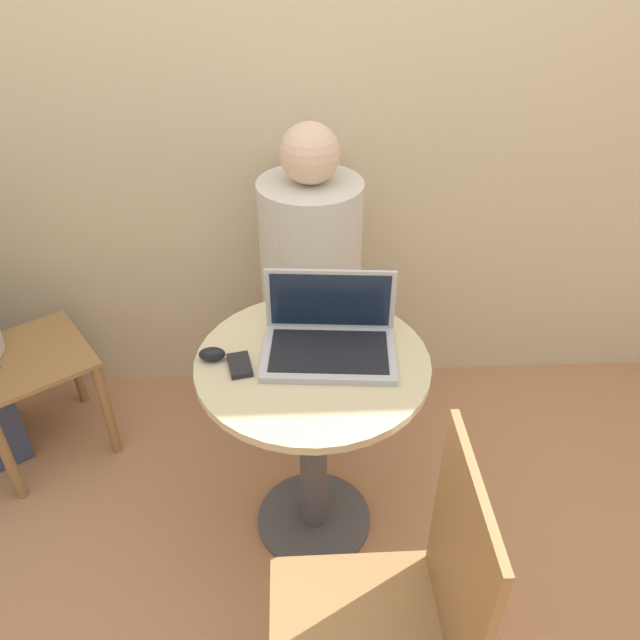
{
  "coord_description": "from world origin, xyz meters",
  "views": [
    {
      "loc": [
        -0.05,
        -1.34,
        1.82
      ],
      "look_at": [
        0.02,
        0.05,
        0.82
      ],
      "focal_mm": 35.0,
      "sensor_mm": 36.0,
      "label": 1
    }
  ],
  "objects_px": {
    "laptop": "(329,337)",
    "chair_empty": "(394,625)",
    "person_seated": "(310,299)",
    "cell_phone": "(240,365)"
  },
  "relations": [
    {
      "from": "cell_phone",
      "to": "person_seated",
      "type": "distance_m",
      "value": 0.73
    },
    {
      "from": "laptop",
      "to": "person_seated",
      "type": "distance_m",
      "value": 0.65
    },
    {
      "from": "laptop",
      "to": "chair_empty",
      "type": "height_order",
      "value": "chair_empty"
    },
    {
      "from": "chair_empty",
      "to": "person_seated",
      "type": "distance_m",
      "value": 1.28
    },
    {
      "from": "laptop",
      "to": "person_seated",
      "type": "xyz_separation_m",
      "value": [
        -0.03,
        0.59,
        -0.26
      ]
    },
    {
      "from": "cell_phone",
      "to": "person_seated",
      "type": "xyz_separation_m",
      "value": [
        0.21,
        0.66,
        -0.23
      ]
    },
    {
      "from": "chair_empty",
      "to": "person_seated",
      "type": "bearing_deg",
      "value": 96.16
    },
    {
      "from": "cell_phone",
      "to": "chair_empty",
      "type": "distance_m",
      "value": 0.75
    },
    {
      "from": "laptop",
      "to": "cell_phone",
      "type": "distance_m",
      "value": 0.26
    },
    {
      "from": "cell_phone",
      "to": "chair_empty",
      "type": "bearing_deg",
      "value": -60.11
    }
  ]
}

